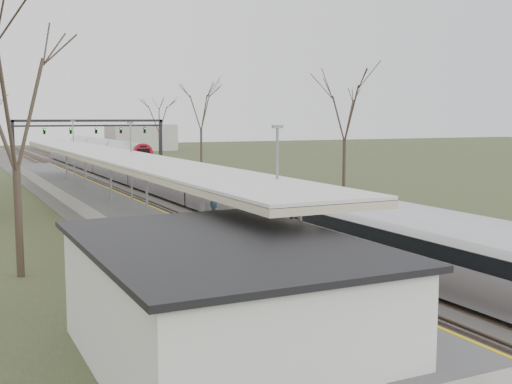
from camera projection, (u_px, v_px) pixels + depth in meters
track_bed at (155, 181)px, 63.73m from camera, size 24.00×160.00×0.22m
platform at (99, 203)px, 44.00m from camera, size 3.50×69.00×1.00m
canopy at (114, 157)px, 39.57m from camera, size 4.10×50.00×3.11m
station_building at (220, 307)px, 16.04m from camera, size 6.00×9.00×3.20m
signal_gantry at (91, 128)px, 89.94m from camera, size 21.00×0.59×6.08m
tree_west_near at (13, 92)px, 24.56m from camera, size 5.00×5.00×10.30m
tree_east_far at (345, 107)px, 57.29m from camera, size 5.00×5.00×10.30m
train_near at (142, 172)px, 57.63m from camera, size 2.62×90.21×3.05m
train_far at (104, 148)px, 101.90m from camera, size 2.62×45.21×3.05m
passenger at (215, 223)px, 26.90m from camera, size 0.58×0.76×1.87m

